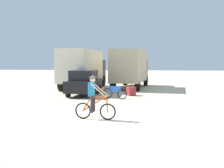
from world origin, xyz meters
name	(u,v)px	position (x,y,z in m)	size (l,w,h in m)	color
ground_plane	(103,119)	(0.00, 0.00, 0.00)	(120.00, 120.00, 0.00)	beige
box_truck_cream_rv	(83,67)	(-3.45, 12.02, 1.87)	(3.11, 6.97, 3.35)	beige
box_truck_tan_camper	(130,67)	(0.58, 13.07, 1.87)	(3.27, 7.01, 3.35)	#CCB78E
sedan_parked	(84,83)	(-2.43, 7.71, 0.88)	(1.92, 4.27, 1.76)	black
cyclist_orange_shirt	(94,99)	(-0.35, -0.09, 0.85)	(1.73, 0.52, 1.82)	black
bicycle_spare	(115,92)	(-0.10, 6.12, 0.40)	(1.59, 0.83, 0.97)	black
supply_crate	(131,91)	(0.86, 7.85, 0.30)	(0.54, 0.50, 0.60)	#9E2D2D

